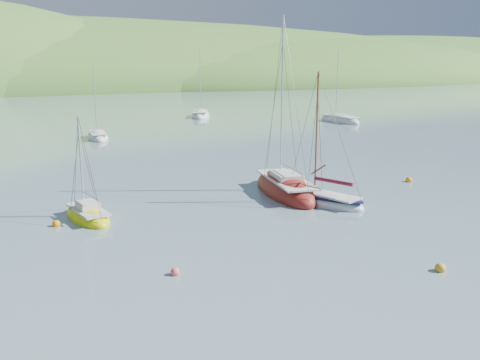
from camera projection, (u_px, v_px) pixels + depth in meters
name	position (u px, v px, depth m)	size (l,w,h in m)	color
ground	(316.00, 262.00, 23.74)	(700.00, 700.00, 0.00)	slate
daysailer_white	(324.00, 200.00, 33.20)	(4.03, 5.98, 8.64)	white
sloop_red	(285.00, 190.00, 35.64)	(4.35, 8.84, 12.52)	maroon
sailboat_yellow	(88.00, 216.00, 30.05)	(2.63, 4.96, 6.26)	#CBCD09
distant_sloop_a	(98.00, 137.00, 59.79)	(2.68, 6.31, 8.78)	white
distant_sloop_b	(201.00, 116.00, 81.72)	(5.54, 8.05, 10.87)	white
distant_sloop_d	(340.00, 121.00, 75.11)	(3.34, 7.80, 10.83)	white
mooring_buoys	(309.00, 221.00, 29.22)	(25.07, 14.02, 0.49)	gold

